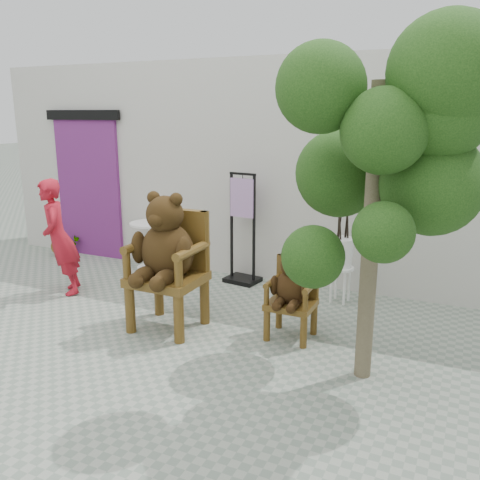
{
  "coord_description": "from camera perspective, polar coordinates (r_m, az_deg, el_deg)",
  "views": [
    {
      "loc": [
        2.61,
        -3.75,
        2.29
      ],
      "look_at": [
        0.37,
        1.07,
        0.95
      ],
      "focal_mm": 38.0,
      "sensor_mm": 36.0,
      "label": 1
    }
  ],
  "objects": [
    {
      "name": "ground_plane",
      "position": [
        5.11,
        -9.08,
        -12.65
      ],
      "size": [
        60.0,
        60.0,
        0.0
      ],
      "primitive_type": "plane",
      "color": "gray",
      "rests_on": "ground"
    },
    {
      "name": "back_wall",
      "position": [
        7.37,
        4.05,
        7.96
      ],
      "size": [
        9.0,
        1.0,
        3.0
      ],
      "primitive_type": "cube",
      "color": "beige",
      "rests_on": "ground"
    },
    {
      "name": "doorway",
      "position": [
        8.53,
        -16.61,
        5.98
      ],
      "size": [
        1.4,
        0.11,
        2.33
      ],
      "color": "#662265",
      "rests_on": "ground"
    },
    {
      "name": "chair_big",
      "position": [
        5.43,
        -8.16,
        -1.3
      ],
      "size": [
        0.73,
        0.79,
        1.5
      ],
      "color": "#4A310F",
      "rests_on": "ground"
    },
    {
      "name": "chair_small",
      "position": [
        5.26,
        5.86,
        -5.41
      ],
      "size": [
        0.47,
        0.5,
        0.93
      ],
      "color": "#4A310F",
      "rests_on": "ground"
    },
    {
      "name": "person",
      "position": [
        6.84,
        -19.64,
        0.24
      ],
      "size": [
        0.62,
        0.64,
        1.49
      ],
      "primitive_type": "imported",
      "rotation": [
        0.0,
        0.0,
        -0.85
      ],
      "color": "#A51423",
      "rests_on": "ground"
    },
    {
      "name": "cafe_table",
      "position": [
        7.69,
        -10.0,
        0.01
      ],
      "size": [
        0.6,
        0.6,
        0.7
      ],
      "rotation": [
        0.0,
        0.0,
        -0.21
      ],
      "color": "white",
      "rests_on": "ground"
    },
    {
      "name": "display_stand",
      "position": [
        6.92,
        0.28,
        -0.12
      ],
      "size": [
        0.49,
        0.41,
        1.51
      ],
      "rotation": [
        0.0,
        0.0,
        -0.14
      ],
      "color": "black",
      "rests_on": "ground"
    },
    {
      "name": "stool_bucket",
      "position": [
        6.29,
        11.35,
        -1.32
      ],
      "size": [
        0.32,
        0.32,
        1.45
      ],
      "rotation": [
        0.0,
        0.0,
        -0.11
      ],
      "color": "white",
      "rests_on": "ground"
    },
    {
      "name": "tree",
      "position": [
        4.22,
        17.34,
        10.91
      ],
      "size": [
        1.73,
        1.62,
        3.0
      ],
      "rotation": [
        0.0,
        0.0,
        0.1
      ],
      "color": "#4D422E",
      "rests_on": "ground"
    },
    {
      "name": "potted_plant",
      "position": [
        8.81,
        -19.1,
        -0.39
      ],
      "size": [
        0.44,
        0.41,
        0.39
      ],
      "primitive_type": "imported",
      "rotation": [
        0.0,
        0.0,
        -0.37
      ],
      "color": "black",
      "rests_on": "ground"
    }
  ]
}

